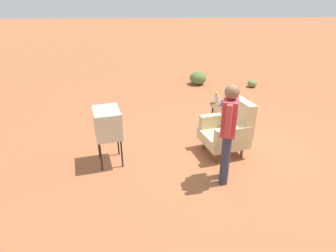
{
  "coord_description": "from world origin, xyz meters",
  "views": [
    {
      "loc": [
        4.8,
        -1.46,
        2.86
      ],
      "look_at": [
        0.15,
        -1.18,
        0.65
      ],
      "focal_mm": 30.71,
      "sensor_mm": 36.0,
      "label": 1
    }
  ],
  "objects_px": {
    "flower_vase": "(217,97)",
    "person_standing": "(228,129)",
    "side_table": "(225,111)",
    "soda_can_blue": "(223,103)",
    "tv_on_stand": "(107,123)",
    "bottle_wine_green": "(229,101)",
    "armchair": "(229,129)",
    "bottle_tall_amber": "(235,100)"
  },
  "relations": [
    {
      "from": "bottle_tall_amber",
      "to": "flower_vase",
      "type": "height_order",
      "value": "bottle_tall_amber"
    },
    {
      "from": "bottle_wine_green",
      "to": "flower_vase",
      "type": "distance_m",
      "value": 0.39
    },
    {
      "from": "tv_on_stand",
      "to": "flower_vase",
      "type": "height_order",
      "value": "tv_on_stand"
    },
    {
      "from": "person_standing",
      "to": "bottle_tall_amber",
      "type": "xyz_separation_m",
      "value": [
        -1.71,
        0.59,
        -0.16
      ]
    },
    {
      "from": "armchair",
      "to": "side_table",
      "type": "xyz_separation_m",
      "value": [
        -0.79,
        0.12,
        0.04
      ]
    },
    {
      "from": "armchair",
      "to": "tv_on_stand",
      "type": "bearing_deg",
      "value": -83.99
    },
    {
      "from": "person_standing",
      "to": "side_table",
      "type": "bearing_deg",
      "value": 166.78
    },
    {
      "from": "bottle_wine_green",
      "to": "soda_can_blue",
      "type": "distance_m",
      "value": 0.22
    },
    {
      "from": "tv_on_stand",
      "to": "bottle_wine_green",
      "type": "xyz_separation_m",
      "value": [
        -0.92,
        2.36,
        0.01
      ]
    },
    {
      "from": "side_table",
      "to": "flower_vase",
      "type": "bearing_deg",
      "value": -147.02
    },
    {
      "from": "person_standing",
      "to": "bottle_wine_green",
      "type": "bearing_deg",
      "value": 164.88
    },
    {
      "from": "tv_on_stand",
      "to": "armchair",
      "type": "bearing_deg",
      "value": 96.01
    },
    {
      "from": "side_table",
      "to": "flower_vase",
      "type": "height_order",
      "value": "flower_vase"
    },
    {
      "from": "bottle_wine_green",
      "to": "bottle_tall_amber",
      "type": "height_order",
      "value": "bottle_wine_green"
    },
    {
      "from": "side_table",
      "to": "bottle_tall_amber",
      "type": "height_order",
      "value": "bottle_tall_amber"
    },
    {
      "from": "armchair",
      "to": "soda_can_blue",
      "type": "distance_m",
      "value": 0.89
    },
    {
      "from": "side_table",
      "to": "tv_on_stand",
      "type": "relative_size",
      "value": 0.61
    },
    {
      "from": "side_table",
      "to": "soda_can_blue",
      "type": "height_order",
      "value": "soda_can_blue"
    },
    {
      "from": "side_table",
      "to": "bottle_wine_green",
      "type": "relative_size",
      "value": 1.96
    },
    {
      "from": "person_standing",
      "to": "bottle_tall_amber",
      "type": "height_order",
      "value": "person_standing"
    },
    {
      "from": "side_table",
      "to": "soda_can_blue",
      "type": "relative_size",
      "value": 5.15
    },
    {
      "from": "tv_on_stand",
      "to": "person_standing",
      "type": "xyz_separation_m",
      "value": [
        0.66,
        1.93,
        0.16
      ]
    },
    {
      "from": "person_standing",
      "to": "flower_vase",
      "type": "xyz_separation_m",
      "value": [
        -1.92,
        0.24,
        -0.16
      ]
    },
    {
      "from": "bottle_wine_green",
      "to": "soda_can_blue",
      "type": "bearing_deg",
      "value": -156.54
    },
    {
      "from": "person_standing",
      "to": "soda_can_blue",
      "type": "distance_m",
      "value": 1.82
    },
    {
      "from": "person_standing",
      "to": "soda_can_blue",
      "type": "bearing_deg",
      "value": 168.88
    },
    {
      "from": "tv_on_stand",
      "to": "soda_can_blue",
      "type": "xyz_separation_m",
      "value": [
        -1.1,
        2.28,
        -0.09
      ]
    },
    {
      "from": "side_table",
      "to": "person_standing",
      "type": "bearing_deg",
      "value": -13.22
    },
    {
      "from": "armchair",
      "to": "tv_on_stand",
      "type": "distance_m",
      "value": 2.24
    },
    {
      "from": "bottle_wine_green",
      "to": "flower_vase",
      "type": "relative_size",
      "value": 1.21
    },
    {
      "from": "side_table",
      "to": "person_standing",
      "type": "xyz_separation_m",
      "value": [
        1.69,
        -0.4,
        0.4
      ]
    },
    {
      "from": "bottle_tall_amber",
      "to": "armchair",
      "type": "bearing_deg",
      "value": -21.04
    },
    {
      "from": "person_standing",
      "to": "bottle_wine_green",
      "type": "distance_m",
      "value": 1.65
    },
    {
      "from": "flower_vase",
      "to": "person_standing",
      "type": "bearing_deg",
      "value": -7.23
    },
    {
      "from": "bottle_tall_amber",
      "to": "soda_can_blue",
      "type": "bearing_deg",
      "value": -102.8
    },
    {
      "from": "flower_vase",
      "to": "bottle_wine_green",
      "type": "bearing_deg",
      "value": 28.39
    },
    {
      "from": "armchair",
      "to": "person_standing",
      "type": "distance_m",
      "value": 1.03
    },
    {
      "from": "bottle_tall_amber",
      "to": "flower_vase",
      "type": "distance_m",
      "value": 0.4
    },
    {
      "from": "armchair",
      "to": "tv_on_stand",
      "type": "height_order",
      "value": "armchair"
    },
    {
      "from": "side_table",
      "to": "soda_can_blue",
      "type": "bearing_deg",
      "value": -148.49
    },
    {
      "from": "tv_on_stand",
      "to": "soda_can_blue",
      "type": "distance_m",
      "value": 2.54
    },
    {
      "from": "armchair",
      "to": "flower_vase",
      "type": "xyz_separation_m",
      "value": [
        -1.03,
        -0.03,
        0.28
      ]
    }
  ]
}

